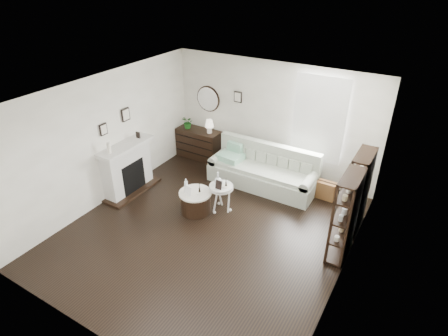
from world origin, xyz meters
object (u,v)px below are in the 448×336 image
Objects in this scene: drum_table at (196,202)px; sofa at (263,172)px; pedestal_table at (221,188)px; dresser at (199,144)px.

sofa is at bearing 66.39° from drum_table.
sofa is 4.10× the size of pedestal_table.
sofa reaches higher than dresser.
dresser is 1.93× the size of pedestal_table.
sofa is at bearing 77.47° from pedestal_table.
dresser is 2.46m from drum_table.
sofa reaches higher than drum_table.
sofa is 3.67× the size of drum_table.
sofa is 2.09m from dresser.
drum_table is (-0.73, -1.68, -0.08)m from sofa.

